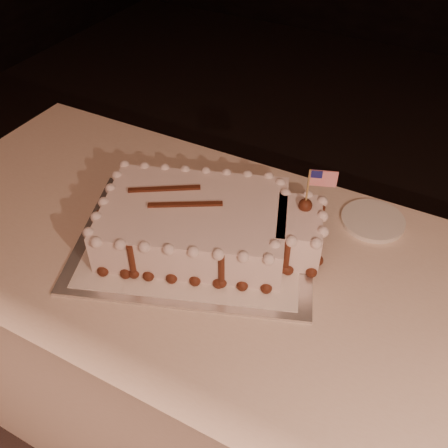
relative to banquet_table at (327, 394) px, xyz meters
The scene contains 6 objects.
room_shell 1.19m from the banquet_table, 90.00° to the right, with size 6.10×8.10×2.90m.
banquet_table is the anchor object (origin of this frame).
cake_board 0.55m from the banquet_table, behind, with size 0.58×0.43×0.01m, color silver.
doily 0.56m from the banquet_table, behind, with size 0.52×0.39×0.00m, color white.
sheet_cake 0.58m from the banquet_table, behind, with size 0.57×0.43×0.22m.
side_plate 0.48m from the banquet_table, 96.32° to the left, with size 0.16×0.16×0.01m, color white.
Camera 1 is at (0.08, -0.14, 1.62)m, focal length 40.00 mm.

